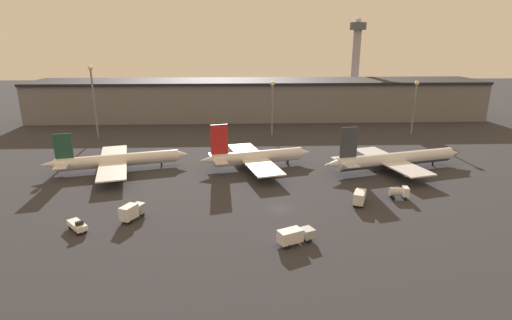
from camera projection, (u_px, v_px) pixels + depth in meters
ground at (280, 209)px, 92.21m from camera, size 600.00×600.00×0.00m
terminal_building at (258, 99)px, 194.11m from camera, size 213.68×29.35×18.45m
airplane_0 at (117, 160)px, 118.06m from camera, size 41.00×36.39×12.18m
airplane_1 at (256, 157)px, 120.64m from camera, size 34.97×35.36×14.06m
airplane_2 at (394, 159)px, 118.13m from camera, size 45.51×30.64×14.15m
service_vehicle_0 at (295, 235)px, 76.05m from camera, size 7.76×5.42×3.15m
service_vehicle_1 at (132, 211)px, 86.06m from camera, size 4.70×6.52×3.64m
service_vehicle_2 at (360, 197)px, 94.36m from camera, size 4.75×7.04×3.34m
service_vehicle_3 at (77, 225)px, 81.39m from camera, size 5.34×5.56×2.59m
service_vehicle_4 at (399, 192)px, 97.58m from camera, size 4.65×2.79×3.03m
lamp_post_0 at (93, 93)px, 152.72m from camera, size 1.80×1.80×27.84m
lamp_post_1 at (272, 101)px, 156.40m from camera, size 1.80×1.80×21.79m
lamp_post_2 at (415, 100)px, 158.65m from camera, size 1.80×1.80×21.75m
control_tower at (356, 56)px, 225.43m from camera, size 9.00×9.00×48.81m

